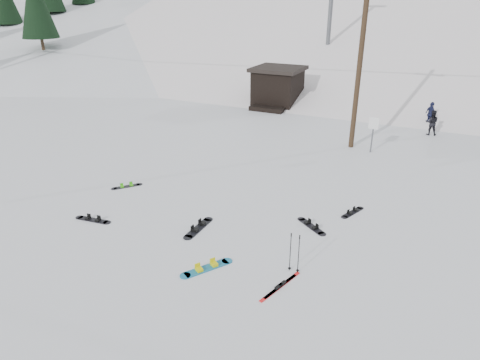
% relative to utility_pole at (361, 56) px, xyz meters
% --- Properties ---
extents(ground, '(200.00, 200.00, 0.00)m').
position_rel_utility_pole_xyz_m(ground, '(-2.00, -14.00, -4.68)').
color(ground, white).
rests_on(ground, ground).
extents(ski_slope, '(60.00, 85.24, 65.97)m').
position_rel_utility_pole_xyz_m(ski_slope, '(-2.00, 41.00, -16.68)').
color(ski_slope, white).
rests_on(ski_slope, ground).
extents(ridge_left, '(47.54, 95.03, 58.38)m').
position_rel_utility_pole_xyz_m(ridge_left, '(-38.00, 34.00, -15.68)').
color(ridge_left, white).
rests_on(ridge_left, ground).
extents(treeline_left, '(20.00, 64.00, 10.00)m').
position_rel_utility_pole_xyz_m(treeline_left, '(-36.00, 26.00, -4.68)').
color(treeline_left, black).
rests_on(treeline_left, ground).
extents(treeline_crest, '(50.00, 6.00, 10.00)m').
position_rel_utility_pole_xyz_m(treeline_crest, '(-2.00, 72.00, -4.68)').
color(treeline_crest, black).
rests_on(treeline_crest, ski_slope).
extents(utility_pole, '(2.00, 0.26, 9.00)m').
position_rel_utility_pole_xyz_m(utility_pole, '(0.00, 0.00, 0.00)').
color(utility_pole, '#3A2819').
rests_on(utility_pole, ground).
extents(trail_sign, '(0.50, 0.09, 1.85)m').
position_rel_utility_pole_xyz_m(trail_sign, '(1.10, -0.42, -3.41)').
color(trail_sign, '#595B60').
rests_on(trail_sign, ground).
extents(lift_hut, '(3.40, 4.10, 2.75)m').
position_rel_utility_pole_xyz_m(lift_hut, '(-7.00, 6.94, -3.32)').
color(lift_hut, black).
rests_on(lift_hut, ground).
extents(hero_snowboard, '(1.05, 1.51, 0.12)m').
position_rel_utility_pole_xyz_m(hero_snowboard, '(-1.30, -12.98, -4.65)').
color(hero_snowboard, teal).
rests_on(hero_snowboard, ground).
extents(hero_skis, '(0.57, 1.71, 0.09)m').
position_rel_utility_pole_xyz_m(hero_skis, '(0.97, -12.82, -4.65)').
color(hero_skis, red).
rests_on(hero_skis, ground).
extents(ski_poles, '(0.34, 0.09, 1.24)m').
position_rel_utility_pole_xyz_m(ski_poles, '(1.05, -11.95, -4.04)').
color(ski_poles, black).
rests_on(ski_poles, ground).
extents(board_scatter_a, '(1.44, 0.42, 0.10)m').
position_rel_utility_pole_xyz_m(board_scatter_a, '(-6.46, -12.23, -4.65)').
color(board_scatter_a, black).
rests_on(board_scatter_a, ground).
extents(board_scatter_b, '(0.34, 1.71, 0.12)m').
position_rel_utility_pole_xyz_m(board_scatter_b, '(-2.75, -11.05, -4.65)').
color(board_scatter_b, black).
rests_on(board_scatter_b, ground).
extents(board_scatter_c, '(0.92, 1.07, 0.09)m').
position_rel_utility_pole_xyz_m(board_scatter_c, '(-7.31, -9.38, -4.66)').
color(board_scatter_c, black).
rests_on(board_scatter_c, ground).
extents(board_scatter_d, '(1.25, 0.97, 0.10)m').
position_rel_utility_pole_xyz_m(board_scatter_d, '(0.72, -9.20, -4.65)').
color(board_scatter_d, black).
rests_on(board_scatter_d, ground).
extents(board_scatter_f, '(0.62, 1.23, 0.09)m').
position_rel_utility_pole_xyz_m(board_scatter_f, '(1.78, -7.52, -4.66)').
color(board_scatter_f, black).
rests_on(board_scatter_f, ground).
extents(skier_dark, '(0.77, 0.64, 1.44)m').
position_rel_utility_pole_xyz_m(skier_dark, '(3.61, 4.17, -3.96)').
color(skier_dark, black).
rests_on(skier_dark, ground).
extents(skier_navy, '(0.84, 0.92, 1.50)m').
position_rel_utility_pole_xyz_m(skier_navy, '(3.41, 6.05, -3.93)').
color(skier_navy, '#191D40').
rests_on(skier_navy, ground).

